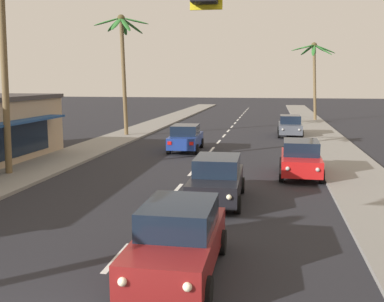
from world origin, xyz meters
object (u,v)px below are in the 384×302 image
sedan_parked_mid_kerb (301,158)px  palm_right_farthest (314,62)px  sedan_third_in_queue (217,179)px  palm_left_third (123,48)px  sedan_oncoming_far (186,138)px  palm_left_second (2,21)px  traffic_signal_mast (219,20)px  sedan_parked_nearest_kerb (290,126)px  sedan_lead_at_stop_bar (178,238)px

sedan_parked_mid_kerb → palm_right_farthest: (3.01, 29.95, 5.61)m
sedan_third_in_queue → palm_right_farthest: (6.35, 35.11, 5.61)m
sedan_third_in_queue → palm_left_third: size_ratio=0.47×
sedan_oncoming_far → sedan_parked_mid_kerb: same height
sedan_oncoming_far → palm_left_second: 12.81m
palm_left_second → sedan_third_in_queue: bearing=-15.3°
sedan_third_in_queue → sedan_parked_mid_kerb: 6.15m
sedan_parked_mid_kerb → palm_left_second: 15.02m
palm_right_farthest → traffic_signal_mast: bearing=-96.4°
sedan_oncoming_far → sedan_parked_nearest_kerb: 11.33m
sedan_parked_nearest_kerb → sedan_parked_mid_kerb: same height
sedan_lead_at_stop_bar → sedan_parked_nearest_kerb: size_ratio=1.00×
palm_left_second → palm_right_farthest: (16.45, 32.35, -0.64)m
traffic_signal_mast → palm_left_third: (-10.98, 28.80, 1.73)m
palm_left_second → palm_right_farthest: bearing=63.0°
traffic_signal_mast → sedan_lead_at_stop_bar: size_ratio=2.46×
palm_left_second → palm_left_third: bearing=88.6°
sedan_oncoming_far → palm_left_third: bearing=133.6°
sedan_lead_at_stop_bar → sedan_oncoming_far: size_ratio=0.99×
sedan_oncoming_far → palm_left_second: (-6.67, -8.98, 6.25)m
sedan_parked_nearest_kerb → sedan_lead_at_stop_bar: bearing=-97.4°
sedan_oncoming_far → palm_left_third: size_ratio=0.47×
sedan_lead_at_stop_bar → sedan_parked_mid_kerb: (3.45, 11.64, 0.00)m
traffic_signal_mast → palm_left_third: palm_left_third is taller
sedan_parked_nearest_kerb → palm_left_third: palm_left_third is taller
sedan_parked_nearest_kerb → sedan_oncoming_far: bearing=-127.3°
sedan_parked_mid_kerb → traffic_signal_mast: bearing=-97.6°
sedan_lead_at_stop_bar → sedan_parked_mid_kerb: 12.14m
traffic_signal_mast → sedan_third_in_queue: bearing=96.9°
sedan_lead_at_stop_bar → palm_left_third: size_ratio=0.47×
sedan_lead_at_stop_bar → palm_left_third: bearing=111.2°
sedan_lead_at_stop_bar → sedan_third_in_queue: 6.48m
sedan_lead_at_stop_bar → sedan_parked_nearest_kerb: 27.46m
traffic_signal_mast → sedan_oncoming_far: bearing=101.9°
palm_left_second → sedan_parked_nearest_kerb: bearing=53.1°
sedan_third_in_queue → palm_right_farthest: palm_right_farthest is taller
sedan_oncoming_far → traffic_signal_mast: bearing=-78.1°
palm_left_second → sedan_parked_mid_kerb: bearing=10.1°
traffic_signal_mast → palm_right_farthest: (5.09, 45.58, 1.23)m
palm_right_farthest → palm_left_third: bearing=-133.8°
sedan_lead_at_stop_bar → palm_left_third: (-9.61, 24.81, 6.11)m
traffic_signal_mast → sedan_parked_nearest_kerb: bearing=86.0°
sedan_parked_mid_kerb → palm_right_farthest: palm_right_farthest is taller
sedan_parked_mid_kerb → sedan_lead_at_stop_bar: bearing=-106.5°
sedan_lead_at_stop_bar → sedan_parked_nearest_kerb: same height
sedan_parked_nearest_kerb → sedan_parked_mid_kerb: size_ratio=0.99×
traffic_signal_mast → palm_left_second: bearing=130.7°
sedan_parked_nearest_kerb → sedan_parked_mid_kerb: (-0.08, -15.59, 0.00)m
sedan_parked_nearest_kerb → palm_right_farthest: palm_right_farthest is taller
sedan_parked_nearest_kerb → palm_left_second: size_ratio=0.45×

